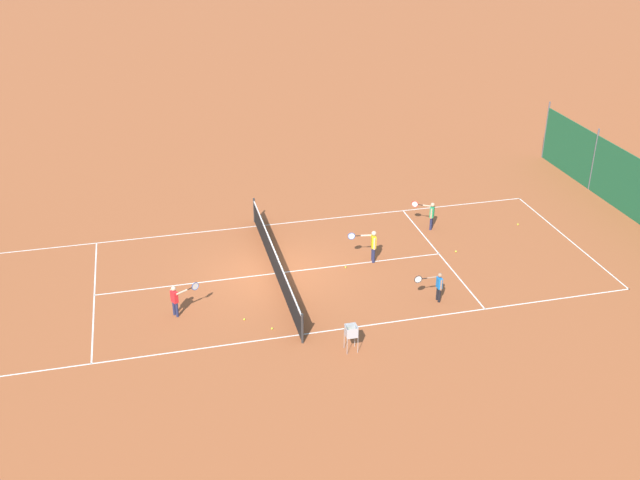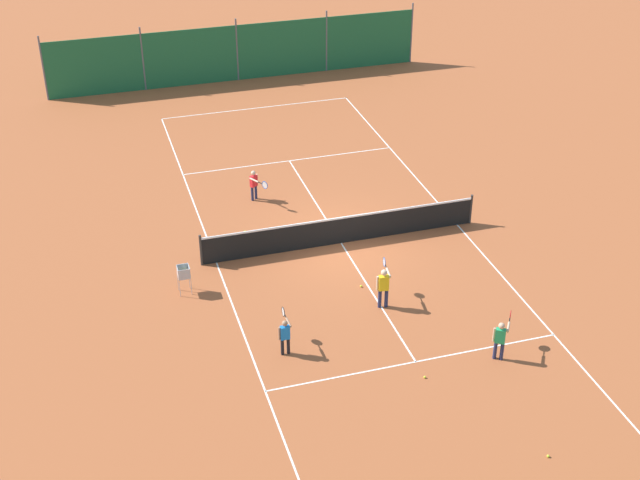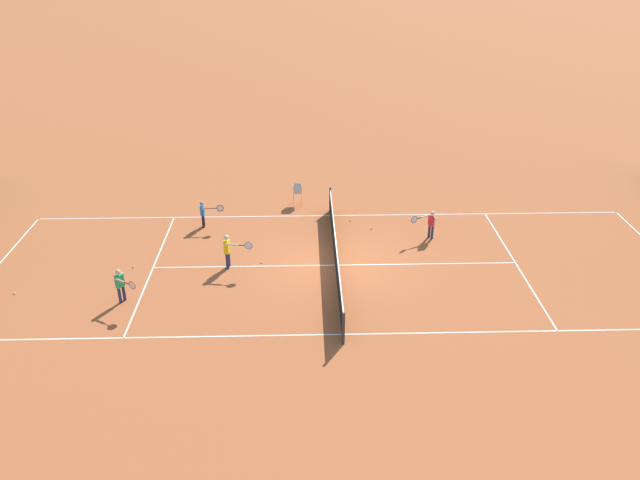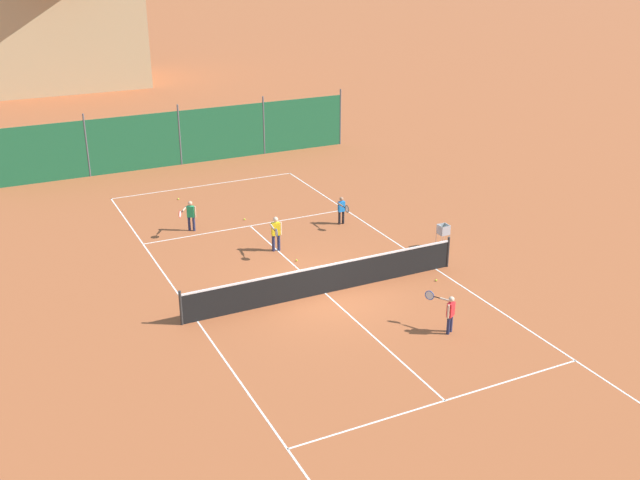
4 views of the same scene
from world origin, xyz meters
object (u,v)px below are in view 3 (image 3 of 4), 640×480
Objects in this scene: player_near_baseline at (228,249)px; tennis_ball_service_box at (133,267)px; player_far_service at (121,284)px; tennis_ball_far_corner at (372,228)px; tennis_ball_by_net_right at (351,220)px; player_near_service at (430,223)px; tennis_ball_by_net_left at (15,293)px; tennis_ball_alley_left at (262,262)px; ball_hopper at (297,190)px; tennis_net at (336,253)px; player_far_baseline at (204,212)px.

tennis_ball_service_box is at bearing 88.46° from player_near_baseline.
tennis_ball_far_corner is at bearing -59.41° from player_far_service.
tennis_ball_by_net_right is (3.64, -4.50, -0.70)m from player_near_baseline.
player_near_service is 16.99× the size of tennis_ball_service_box.
player_near_baseline is at bearing 118.61° from tennis_ball_far_corner.
tennis_ball_by_net_right is at bearing -65.44° from tennis_ball_by_net_left.
tennis_ball_alley_left is 0.07× the size of ball_hopper.
tennis_ball_by_net_right is (0.75, 0.79, 0.00)m from tennis_ball_far_corner.
player_near_baseline is at bearing 104.20° from tennis_ball_alley_left.
player_far_service is 17.70× the size of tennis_ball_by_net_left.
player_near_baseline is 19.14× the size of tennis_ball_by_net_left.
tennis_net is at bearing -165.68° from ball_hopper.
player_near_baseline reaches higher than player_far_service.
tennis_net is at bearing -122.60° from player_far_baseline.
player_far_service is 9.60m from tennis_ball_by_net_right.
player_far_baseline reaches higher than tennis_ball_by_net_left.
tennis_ball_service_box is (2.20, 0.21, -0.65)m from player_far_service.
player_near_baseline is at bearing -158.33° from player_far_baseline.
tennis_net is 2.66m from tennis_ball_alley_left.
tennis_ball_alley_left is (-2.61, 4.19, 0.00)m from tennis_ball_far_corner.
tennis_net is 139.09× the size of tennis_ball_far_corner.
player_far_baseline reaches higher than tennis_ball_by_net_right.
player_far_service is 1.31× the size of ball_hopper.
player_near_service is 16.99× the size of tennis_ball_far_corner.
player_far_baseline is 0.86× the size of player_near_baseline.
player_far_service is (-2.11, 3.16, -0.05)m from player_near_baseline.
ball_hopper is (5.09, -1.26, 0.62)m from tennis_ball_alley_left.
player_near_baseline is (-2.04, 7.39, 0.08)m from player_near_service.
tennis_net is at bearing 150.85° from tennis_ball_far_corner.
ball_hopper is (2.48, 2.93, 0.62)m from tennis_ball_far_corner.
player_near_service is at bearing -74.32° from tennis_ball_alley_left.
player_near_baseline reaches higher than tennis_ball_far_corner.
tennis_ball_far_corner and tennis_ball_by_net_left have the same top height.
tennis_ball_service_box is 1.00× the size of tennis_ball_by_net_right.
tennis_ball_by_net_right is at bearing -45.34° from tennis_ball_alley_left.
player_far_service reaches higher than tennis_ball_service_box.
player_far_service is at bearing 119.27° from tennis_ball_alley_left.
tennis_net is at bearing -72.49° from player_far_service.
tennis_ball_service_box is 1.00× the size of tennis_ball_alley_left.
tennis_ball_by_net_left is at bearing 98.63° from tennis_net.
player_near_service is at bearing -75.85° from tennis_ball_by_net_left.
player_near_baseline reaches higher than tennis_ball_alley_left.
player_far_baseline is 16.45× the size of tennis_ball_by_net_right.
player_near_baseline is (-0.06, 3.71, 0.24)m from tennis_net.
ball_hopper is (5.28, -5.73, 0.62)m from tennis_ball_service_box.
player_far_baseline is at bearing 119.91° from ball_hopper.
tennis_ball_alley_left is at bearing 134.66° from tennis_ball_by_net_right.
tennis_ball_far_corner is (-0.38, -6.59, -0.61)m from player_far_baseline.
player_near_service is at bearing -74.54° from player_near_baseline.
tennis_ball_by_net_left is 11.51m from ball_hopper.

